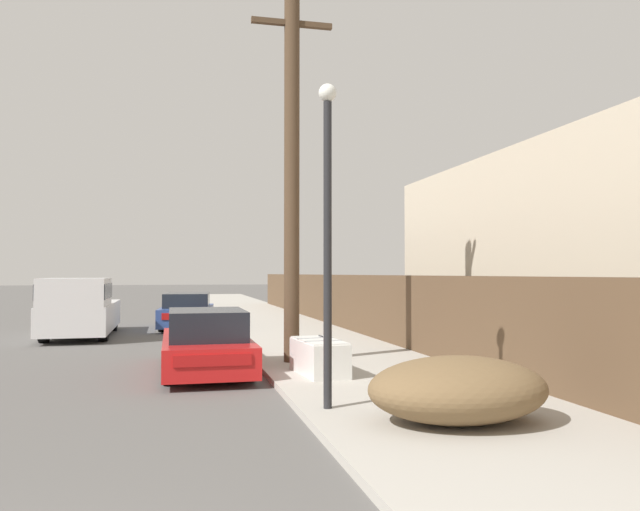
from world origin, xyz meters
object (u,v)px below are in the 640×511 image
at_px(parked_sports_car_red, 206,344).
at_px(pickup_truck, 80,308).
at_px(discarded_fridge, 319,357).
at_px(brush_pile, 458,389).
at_px(utility_pole, 292,168).
at_px(street_lamp, 328,219).
at_px(car_parked_mid, 187,311).

bearing_deg(parked_sports_car_red, pickup_truck, 114.06).
distance_m(discarded_fridge, brush_pile, 4.24).
bearing_deg(pickup_truck, utility_pole, 124.93).
distance_m(street_lamp, brush_pile, 2.95).
bearing_deg(street_lamp, pickup_truck, 112.45).
relative_size(car_parked_mid, pickup_truck, 0.81).
height_order(discarded_fridge, pickup_truck, pickup_truck).
relative_size(parked_sports_car_red, pickup_truck, 0.80).
relative_size(pickup_truck, brush_pile, 2.38).
relative_size(car_parked_mid, street_lamp, 0.99).
height_order(pickup_truck, brush_pile, pickup_truck).
bearing_deg(pickup_truck, parked_sports_car_red, 113.65).
bearing_deg(discarded_fridge, brush_pile, -82.85).
bearing_deg(pickup_truck, brush_pile, 115.04).
relative_size(car_parked_mid, brush_pile, 1.94).
height_order(parked_sports_car_red, street_lamp, street_lamp).
xyz_separation_m(parked_sports_car_red, car_parked_mid, (-0.18, 10.67, 0.03)).
distance_m(discarded_fridge, utility_pole, 4.27).
height_order(discarded_fridge, utility_pole, utility_pole).
distance_m(car_parked_mid, pickup_truck, 4.42).
height_order(discarded_fridge, parked_sports_car_red, parked_sports_car_red).
distance_m(pickup_truck, utility_pole, 9.86).
height_order(utility_pole, street_lamp, utility_pole).
relative_size(pickup_truck, utility_pole, 0.69).
xyz_separation_m(pickup_truck, brush_pile, (6.49, -13.42, -0.40)).
height_order(parked_sports_car_red, pickup_truck, pickup_truck).
bearing_deg(car_parked_mid, brush_pile, -74.64).
xyz_separation_m(utility_pole, street_lamp, (-0.35, -4.71, -1.51)).
distance_m(discarded_fridge, pickup_truck, 10.85).
distance_m(car_parked_mid, street_lamp, 15.32).
bearing_deg(discarded_fridge, street_lamp, -105.50).
bearing_deg(brush_pile, utility_pole, 100.44).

